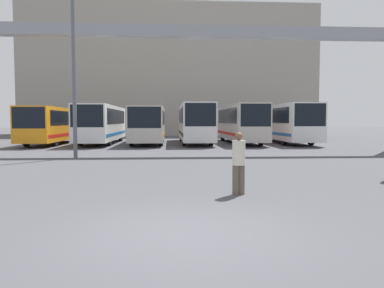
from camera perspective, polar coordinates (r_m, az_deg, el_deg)
name	(u,v)px	position (r m, az deg, el deg)	size (l,w,h in m)	color
ground_plane	(184,234)	(6.72, -1.28, -13.49)	(200.00, 200.00, 0.00)	#47474C
building_backdrop	(171,74)	(55.28, -3.28, 10.55)	(39.39, 12.00, 17.37)	gray
overhead_gantry	(173,47)	(23.42, -2.93, 14.52)	(28.24, 0.80, 7.70)	gray
bus_slot_0	(53,123)	(33.51, -20.46, 2.97)	(2.49, 10.87, 3.02)	orange
bus_slot_1	(102,122)	(33.25, -13.49, 3.27)	(2.53, 12.25, 3.20)	silver
bus_slot_2	(148,123)	(31.92, -6.67, 3.19)	(2.61, 10.50, 3.06)	beige
bus_slot_3	(195,121)	(32.64, 0.44, 3.49)	(2.47, 11.89, 3.33)	silver
bus_slot_4	(240,121)	(33.30, 7.31, 3.42)	(2.44, 12.19, 3.29)	beige
bus_slot_5	(285,121)	(34.18, 13.96, 3.38)	(2.58, 11.98, 3.33)	silver
pedestrian_mid_left	(239,162)	(10.02, 7.12, -2.69)	(0.35, 0.35, 1.66)	brown
lamp_post	(74,65)	(20.83, -17.57, 11.42)	(0.36, 0.36, 9.01)	#595B60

